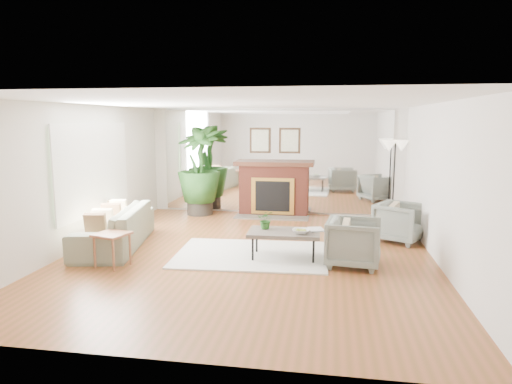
% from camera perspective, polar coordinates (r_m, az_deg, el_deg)
% --- Properties ---
extents(ground, '(7.00, 7.00, 0.00)m').
position_cam_1_polar(ground, '(7.72, -0.84, -7.77)').
color(ground, brown).
rests_on(ground, ground).
extents(wall_left, '(0.02, 7.00, 2.50)m').
position_cam_1_polar(wall_left, '(8.51, -21.10, 1.79)').
color(wall_left, silver).
rests_on(wall_left, ground).
extents(wall_right, '(0.02, 7.00, 2.50)m').
position_cam_1_polar(wall_right, '(7.53, 22.13, 0.87)').
color(wall_right, silver).
rests_on(wall_right, ground).
extents(wall_back, '(6.00, 0.02, 2.50)m').
position_cam_1_polar(wall_back, '(10.89, 2.40, 3.84)').
color(wall_back, silver).
rests_on(wall_back, ground).
extents(mirror_panel, '(5.40, 0.04, 2.40)m').
position_cam_1_polar(mirror_panel, '(10.87, 2.39, 3.83)').
color(mirror_panel, silver).
rests_on(mirror_panel, wall_back).
extents(window_panel, '(0.04, 2.40, 1.50)m').
position_cam_1_polar(window_panel, '(8.83, -19.66, 2.76)').
color(window_panel, '#B2E09E').
rests_on(window_panel, wall_left).
extents(fireplace, '(1.85, 0.83, 2.05)m').
position_cam_1_polar(fireplace, '(10.73, 2.23, 0.59)').
color(fireplace, maroon).
rests_on(fireplace, ground).
extents(area_rug, '(2.56, 1.89, 0.03)m').
position_cam_1_polar(area_rug, '(7.66, -0.65, -7.82)').
color(area_rug, beige).
rests_on(area_rug, ground).
extents(coffee_table, '(1.16, 0.70, 0.46)m').
position_cam_1_polar(coffee_table, '(7.39, 3.53, -5.19)').
color(coffee_table, '#5C5249').
rests_on(coffee_table, ground).
extents(sofa, '(1.34, 2.49, 0.69)m').
position_cam_1_polar(sofa, '(8.50, -17.23, -4.22)').
color(sofa, gray).
rests_on(sofa, ground).
extents(armchair_back, '(1.08, 1.07, 0.73)m').
position_cam_1_polar(armchair_back, '(8.83, 17.55, -3.62)').
color(armchair_back, slate).
rests_on(armchair_back, ground).
extents(armchair_front, '(0.90, 0.88, 0.74)m').
position_cam_1_polar(armchair_front, '(7.19, 12.12, -6.19)').
color(armchair_front, slate).
rests_on(armchair_front, ground).
extents(side_table, '(0.57, 0.57, 0.52)m').
position_cam_1_polar(side_table, '(7.33, -17.57, -5.56)').
color(side_table, '#9B613E').
rests_on(side_table, ground).
extents(potted_ficus, '(1.25, 1.25, 2.10)m').
position_cam_1_polar(potted_ficus, '(10.82, -7.11, 3.06)').
color(potted_ficus, black).
rests_on(potted_ficus, ground).
extents(floor_lamp, '(0.58, 0.32, 1.79)m').
position_cam_1_polar(floor_lamp, '(10.49, 16.99, 4.78)').
color(floor_lamp, black).
rests_on(floor_lamp, ground).
extents(tabletop_plant, '(0.29, 0.25, 0.30)m').
position_cam_1_polar(tabletop_plant, '(7.49, 1.25, -3.48)').
color(tabletop_plant, '#2A5A21').
rests_on(tabletop_plant, coffee_table).
extents(fruit_bowl, '(0.31, 0.31, 0.07)m').
position_cam_1_polar(fruit_bowl, '(7.25, 5.67, -4.90)').
color(fruit_bowl, '#9B613E').
rests_on(fruit_bowl, coffee_table).
extents(book, '(0.30, 0.35, 0.02)m').
position_cam_1_polar(book, '(7.46, 6.70, -4.70)').
color(book, '#9B613E').
rests_on(book, coffee_table).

